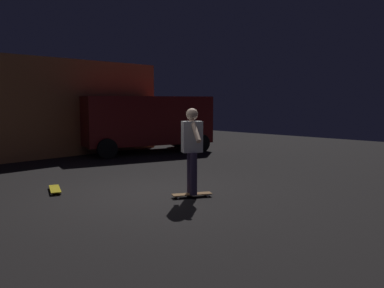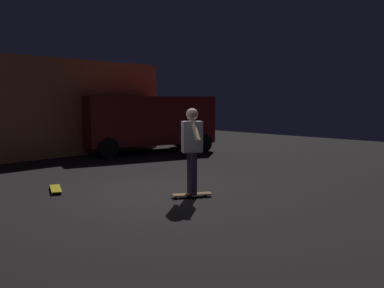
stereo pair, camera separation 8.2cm
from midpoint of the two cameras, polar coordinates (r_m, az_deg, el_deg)
name	(u,v)px [view 1 (the left image)]	position (r m, az deg, el deg)	size (l,w,h in m)	color
ground_plane	(150,195)	(8.14, -6.38, -7.20)	(28.00, 28.00, 0.00)	black
low_building	(9,108)	(15.53, -24.86, 4.76)	(9.69, 4.43, 3.27)	#C67A47
parked_van	(146,120)	(14.63, -6.77, 3.37)	(4.96, 3.38, 2.03)	maroon
skateboard_ridden	(192,194)	(7.86, -0.30, -7.23)	(0.77, 0.57, 0.07)	olive
skateboard_spare	(55,189)	(8.80, -19.28, -6.12)	(0.50, 0.79, 0.07)	gold
skater	(192,145)	(7.69, -0.31, -0.10)	(0.58, 0.89, 1.67)	#382D4C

